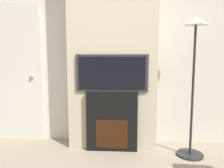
{
  "coord_description": "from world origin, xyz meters",
  "views": [
    {
      "loc": [
        0.17,
        -1.18,
        1.25
      ],
      "look_at": [
        0.0,
        1.66,
        0.9
      ],
      "focal_mm": 35.0,
      "sensor_mm": 36.0,
      "label": 1
    }
  ],
  "objects": [
    {
      "name": "wall_back",
      "position": [
        0.0,
        2.03,
        1.35
      ],
      "size": [
        6.0,
        0.06,
        2.7
      ],
      "color": "silver",
      "rests_on": "ground_plane"
    },
    {
      "name": "chimney_breast",
      "position": [
        0.0,
        1.83,
        1.35
      ],
      "size": [
        1.19,
        0.34,
        2.7
      ],
      "color": "beige",
      "rests_on": "ground_plane"
    },
    {
      "name": "fireplace",
      "position": [
        0.0,
        1.65,
        0.4
      ],
      "size": [
        0.68,
        0.15,
        0.8
      ],
      "color": "black",
      "rests_on": "ground_plane"
    },
    {
      "name": "television",
      "position": [
        0.0,
        1.65,
        1.04
      ],
      "size": [
        0.94,
        0.07,
        0.48
      ],
      "color": "#2D2D33",
      "rests_on": "fireplace"
    },
    {
      "name": "floor_lamp",
      "position": [
        1.0,
        1.53,
        1.18
      ],
      "size": [
        0.33,
        0.33,
        1.73
      ],
      "color": "#262628",
      "rests_on": "ground_plane"
    },
    {
      "name": "entry_door",
      "position": [
        -1.49,
        1.97,
        1.01
      ],
      "size": [
        0.84,
        0.09,
        2.02
      ],
      "color": "silver",
      "rests_on": "ground_plane"
    }
  ]
}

